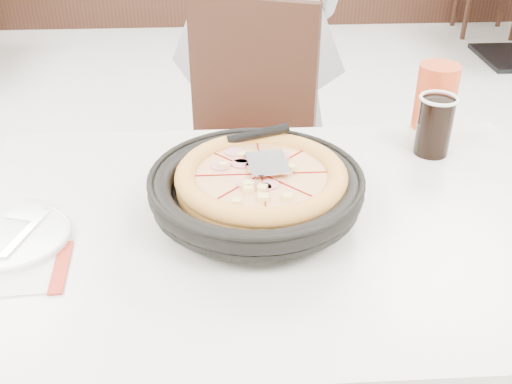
{
  "coord_description": "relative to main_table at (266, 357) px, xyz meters",
  "views": [
    {
      "loc": [
        0.08,
        -1.34,
        1.4
      ],
      "look_at": [
        0.13,
        -0.37,
        0.8
      ],
      "focal_mm": 42.0,
      "sensor_mm": 36.0,
      "label": 1
    }
  ],
  "objects": [
    {
      "name": "floor",
      "position": [
        -0.16,
        0.39,
        -0.38
      ],
      "size": [
        7.0,
        7.0,
        0.0
      ],
      "primitive_type": "plane",
      "color": "#BCBCB7",
      "rests_on": "ground"
    },
    {
      "name": "main_table",
      "position": [
        0.0,
        0.0,
        0.0
      ],
      "size": [
        1.25,
        0.88,
        0.75
      ],
      "primitive_type": null,
      "rotation": [
        0.0,
        0.0,
        -0.07
      ],
      "color": "beige",
      "rests_on": "floor"
    },
    {
      "name": "chair_far",
      "position": [
        -0.05,
        0.71,
        0.1
      ],
      "size": [
        0.54,
        0.54,
        0.95
      ],
      "primitive_type": null,
      "rotation": [
        0.0,
        0.0,
        2.8
      ],
      "color": "black",
      "rests_on": "floor"
    },
    {
      "name": "trivet",
      "position": [
        0.02,
        0.06,
        0.39
      ],
      "size": [
        0.13,
        0.13,
        0.04
      ],
      "primitive_type": "cylinder",
      "rotation": [
        0.0,
        0.0,
        -0.07
      ],
      "color": "black",
      "rests_on": "main_table"
    },
    {
      "name": "pizza_pan",
      "position": [
        -0.02,
        0.02,
        0.42
      ],
      "size": [
        0.42,
        0.42,
        0.01
      ],
      "primitive_type": "cylinder",
      "rotation": [
        0.0,
        0.0,
        -0.07
      ],
      "color": "black",
      "rests_on": "trivet"
    },
    {
      "name": "pizza",
      "position": [
        -0.01,
        0.03,
        0.44
      ],
      "size": [
        0.35,
        0.35,
        0.02
      ],
      "primitive_type": "cylinder",
      "rotation": [
        0.0,
        0.0,
        -0.07
      ],
      "color": "gold",
      "rests_on": "pizza_pan"
    },
    {
      "name": "pizza_server",
      "position": [
        0.0,
        0.06,
        0.47
      ],
      "size": [
        0.08,
        0.1,
        0.0
      ],
      "primitive_type": "cube",
      "rotation": [
        0.0,
        0.0,
        0.11
      ],
      "color": "silver",
      "rests_on": "pizza"
    },
    {
      "name": "napkin",
      "position": [
        -0.44,
        -0.13,
        0.38
      ],
      "size": [
        0.15,
        0.15,
        0.0
      ],
      "primitive_type": "cube",
      "rotation": [
        0.0,
        0.0,
        0.07
      ],
      "color": "silver",
      "rests_on": "main_table"
    },
    {
      "name": "side_plate",
      "position": [
        -0.47,
        -0.05,
        0.38
      ],
      "size": [
        0.21,
        0.21,
        0.01
      ],
      "primitive_type": "cylinder",
      "rotation": [
        0.0,
        0.0,
        -0.07
      ],
      "color": "white",
      "rests_on": "napkin"
    },
    {
      "name": "fork",
      "position": [
        -0.44,
        -0.04,
        0.39
      ],
      "size": [
        0.05,
        0.15,
        0.0
      ],
      "primitive_type": "cube",
      "rotation": [
        0.0,
        0.0,
        -0.28
      ],
      "color": "silver",
      "rests_on": "side_plate"
    },
    {
      "name": "cola_glass",
      "position": [
        0.39,
        0.25,
        0.44
      ],
      "size": [
        0.08,
        0.08,
        0.13
      ],
      "primitive_type": "cylinder",
      "rotation": [
        0.0,
        0.0,
        -0.07
      ],
      "color": "black",
      "rests_on": "main_table"
    },
    {
      "name": "red_cup",
      "position": [
        0.44,
        0.39,
        0.45
      ],
      "size": [
        0.11,
        0.11,
        0.16
      ],
      "primitive_type": "cylinder",
      "rotation": [
        0.0,
        0.0,
        -0.07
      ],
      "color": "#C03B18",
      "rests_on": "main_table"
    }
  ]
}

